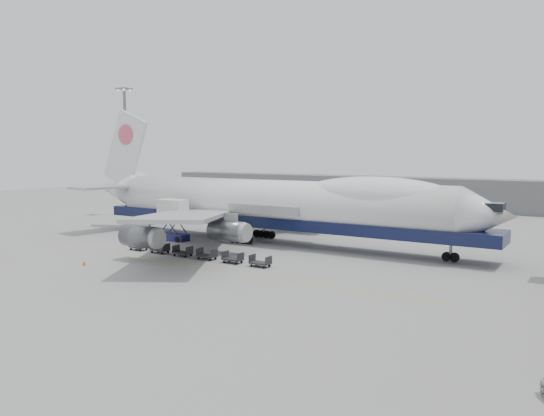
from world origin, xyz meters
The scene contains 13 objects.
ground centered at (0.00, 0.00, 0.00)m, with size 260.00×260.00×0.00m, color gray.
apron_line centered at (0.00, -6.00, 0.01)m, with size 60.00×0.15×0.01m, color gold.
hangar centered at (-10.00, 70.00, 3.50)m, with size 110.00×8.00×7.00m, color slate.
floodlight_mast centered at (-42.00, 24.00, 14.27)m, with size 2.40×2.40×25.43m.
airliner centered at (0.64, 12.00, 5.62)m, with size 67.00×55.30×19.98m.
catering_truck centered at (-12.84, 5.94, 3.42)m, with size 4.58×3.33×5.97m.
traffic_cone centered at (-9.59, -12.26, 0.27)m, with size 0.39×0.39×0.58m.
dolly_0 centered at (-11.34, -2.30, 0.53)m, with size 2.30×1.35×1.30m.
dolly_1 centered at (-7.52, -2.30, 0.53)m, with size 2.30×1.35×1.30m.
dolly_2 centered at (-3.71, -2.30, 0.53)m, with size 2.30×1.35×1.30m.
dolly_3 centered at (0.11, -2.30, 0.53)m, with size 2.30×1.35×1.30m.
dolly_4 centered at (3.93, -2.30, 0.53)m, with size 2.30×1.35×1.30m.
dolly_5 centered at (7.75, -2.30, 0.53)m, with size 2.30×1.35×1.30m.
Camera 1 is at (39.84, -50.80, 12.73)m, focal length 35.00 mm.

